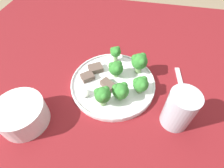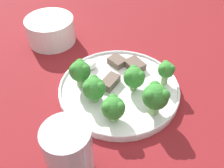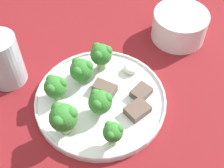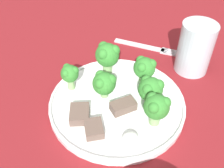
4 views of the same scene
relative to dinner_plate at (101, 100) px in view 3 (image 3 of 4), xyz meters
The scene contains 14 objects.
table 0.09m from the dinner_plate, behind, with size 1.32×1.19×0.75m.
dinner_plate is the anchor object (origin of this frame).
cream_bowl 0.27m from the dinner_plate, 40.06° to the left, with size 0.13×0.13×0.07m.
drinking_glass 0.22m from the dinner_plate, 154.31° to the left, with size 0.08×0.08×0.12m.
broccoli_floret_near_rim_left 0.11m from the dinner_plate, 83.26° to the right, with size 0.04×0.04×0.06m.
broccoli_floret_center_left 0.05m from the dinner_plate, 95.86° to the right, with size 0.05×0.05×0.06m.
broccoli_floret_back_left 0.07m from the dinner_plate, 121.14° to the left, with size 0.05×0.05×0.06m.
broccoli_floret_front_left 0.10m from the dinner_plate, 168.28° to the left, with size 0.05×0.05×0.06m.
broccoli_floret_center_back 0.10m from the dinner_plate, 82.37° to the left, with size 0.05×0.05×0.07m.
broccoli_floret_mid_cluster 0.11m from the dinner_plate, 138.56° to the right, with size 0.05×0.05×0.07m.
meat_slice_front_slice 0.03m from the dinner_plate, 61.18° to the left, with size 0.05×0.05×0.02m.
meat_slice_middle_slice 0.08m from the dinner_plate, 30.63° to the right, with size 0.06×0.05×0.02m.
meat_slice_rear_slice 0.09m from the dinner_plate, ahead, with size 0.05×0.05×0.02m.
sauce_dollop 0.10m from the dinner_plate, 42.45° to the left, with size 0.03×0.03×0.02m.
Camera 3 is at (-0.01, -0.37, 1.28)m, focal length 50.00 mm.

